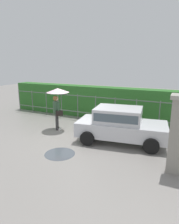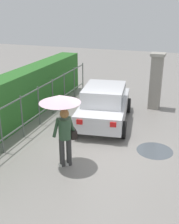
% 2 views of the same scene
% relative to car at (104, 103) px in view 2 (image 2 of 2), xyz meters
% --- Properties ---
extents(ground_plane, '(40.00, 40.00, 0.00)m').
position_rel_car_xyz_m(ground_plane, '(-2.03, -0.41, -0.80)').
color(ground_plane, gray).
extents(car, '(3.91, 2.29, 1.48)m').
position_rel_car_xyz_m(car, '(0.00, 0.00, 0.00)').
color(car, silver).
rests_on(car, ground).
extents(pedestrian, '(1.12, 1.12, 2.09)m').
position_rel_car_xyz_m(pedestrian, '(-3.31, 0.21, 0.81)').
color(pedestrian, '#333333').
rests_on(pedestrian, ground).
extents(gate_pillar, '(0.60, 0.60, 2.42)m').
position_rel_car_xyz_m(gate_pillar, '(2.29, -1.61, 0.44)').
color(gate_pillar, gray).
rests_on(gate_pillar, ground).
extents(fence_section, '(11.60, 0.05, 1.50)m').
position_rel_car_xyz_m(fence_section, '(-2.16, 2.26, 0.02)').
color(fence_section, '#59605B').
rests_on(fence_section, ground).
extents(puddle_near, '(1.14, 1.14, 0.00)m').
position_rel_car_xyz_m(puddle_near, '(-1.63, -2.16, -0.80)').
color(puddle_near, '#4C545B').
rests_on(puddle_near, ground).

